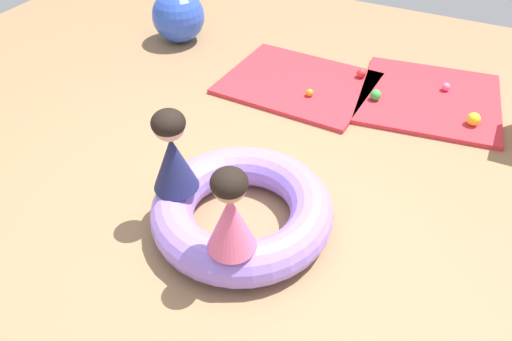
{
  "coord_description": "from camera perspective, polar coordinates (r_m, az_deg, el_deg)",
  "views": [
    {
      "loc": [
        1.21,
        -1.99,
        2.35
      ],
      "look_at": [
        0.13,
        0.19,
        0.31
      ],
      "focal_mm": 35.1,
      "sensor_mm": 36.0,
      "label": 1
    }
  ],
  "objects": [
    {
      "name": "child_in_pink",
      "position": [
        2.6,
        -2.93,
        -4.71
      ],
      "size": [
        0.37,
        0.37,
        0.54
      ],
      "rotation": [
        0.0,
        0.0,
        0.46
      ],
      "color": "#E5608E",
      "rests_on": "inflatable_cushion"
    },
    {
      "name": "gym_mat_near_left",
      "position": [
        4.69,
        19.14,
        7.79
      ],
      "size": [
        1.32,
        1.32,
        0.04
      ],
      "primitive_type": "cube",
      "rotation": [
        0.0,
        0.0,
        0.14
      ],
      "color": "red",
      "rests_on": "ground"
    },
    {
      "name": "play_ball_orange",
      "position": [
        4.44,
        6.12,
        8.81
      ],
      "size": [
        0.07,
        0.07,
        0.07
      ],
      "primitive_type": "sphere",
      "color": "orange",
      "rests_on": "gym_mat_far_left"
    },
    {
      "name": "play_ball_yellow",
      "position": [
        4.39,
        23.56,
        5.4
      ],
      "size": [
        0.11,
        0.11,
        0.11
      ],
      "primitive_type": "sphere",
      "color": "yellow",
      "rests_on": "gym_mat_near_left"
    },
    {
      "name": "ground_plane",
      "position": [
        3.31,
        -3.44,
        -5.38
      ],
      "size": [
        8.0,
        8.0,
        0.0
      ],
      "primitive_type": "plane",
      "color": "#93704C"
    },
    {
      "name": "child_in_navy",
      "position": [
        3.0,
        -9.53,
        2.12
      ],
      "size": [
        0.32,
        0.32,
        0.55
      ],
      "rotation": [
        0.0,
        0.0,
        3.0
      ],
      "color": "navy",
      "rests_on": "inflatable_cushion"
    },
    {
      "name": "play_ball_red",
      "position": [
        4.79,
        11.91,
        10.8
      ],
      "size": [
        0.09,
        0.09,
        0.09
      ],
      "primitive_type": "sphere",
      "color": "red",
      "rests_on": "gym_mat_far_left"
    },
    {
      "name": "play_ball_green",
      "position": [
        4.47,
        13.48,
        8.37
      ],
      "size": [
        0.09,
        0.09,
        0.09
      ],
      "primitive_type": "sphere",
      "color": "green",
      "rests_on": "gym_mat_near_left"
    },
    {
      "name": "inflatable_cushion",
      "position": [
        3.16,
        -1.62,
        -4.54
      ],
      "size": [
        1.15,
        1.15,
        0.27
      ],
      "primitive_type": "torus",
      "color": "#9975EA",
      "rests_on": "ground"
    },
    {
      "name": "exercise_ball_large",
      "position": [
        5.44,
        -8.85,
        17.0
      ],
      "size": [
        0.54,
        0.54,
        0.54
      ],
      "primitive_type": "sphere",
      "color": "blue",
      "rests_on": "ground"
    },
    {
      "name": "gym_mat_far_left",
      "position": [
        4.67,
        4.8,
        9.89
      ],
      "size": [
        1.34,
        1.11,
        0.04
      ],
      "primitive_type": "cube",
      "rotation": [
        0.0,
        0.0,
        -0.04
      ],
      "color": "red",
      "rests_on": "ground"
    },
    {
      "name": "play_ball_pink",
      "position": [
        4.79,
        20.85,
        8.9
      ],
      "size": [
        0.07,
        0.07,
        0.07
      ],
      "primitive_type": "sphere",
      "color": "pink",
      "rests_on": "gym_mat_near_left"
    }
  ]
}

